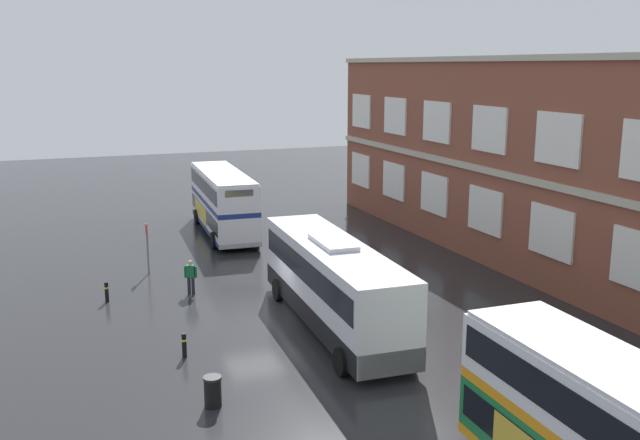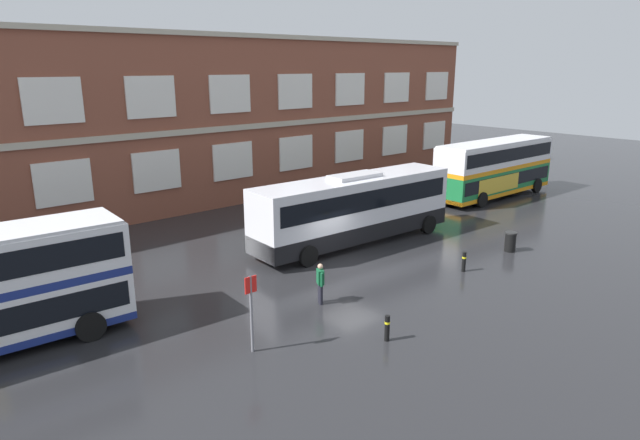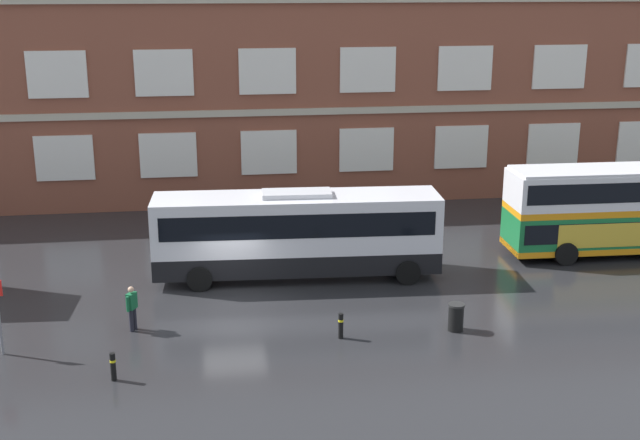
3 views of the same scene
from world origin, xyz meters
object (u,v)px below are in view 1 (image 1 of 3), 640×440
at_px(waiting_passenger, 191,276).
at_px(safety_bollard_east, 184,345).
at_px(double_decker_near, 223,201).
at_px(station_litter_bin, 213,391).
at_px(safety_bollard_west, 107,292).
at_px(bus_stand_flag, 147,244).
at_px(touring_coach, 333,284).

distance_m(waiting_passenger, safety_bollard_east, 7.60).
distance_m(double_decker_near, safety_bollard_east, 20.25).
relative_size(waiting_passenger, station_litter_bin, 1.65).
xyz_separation_m(station_litter_bin, safety_bollard_east, (-4.26, -0.13, -0.03)).
bearing_deg(safety_bollard_west, double_decker_near, 144.06).
distance_m(double_decker_near, waiting_passenger, 12.70).
bearing_deg(station_litter_bin, waiting_passenger, 172.30).
xyz_separation_m(double_decker_near, safety_bollard_east, (19.22, -6.17, -1.66)).
bearing_deg(bus_stand_flag, safety_bollard_east, -1.33).
relative_size(bus_stand_flag, safety_bollard_east, 2.84).
relative_size(double_decker_near, safety_bollard_west, 11.72).
bearing_deg(safety_bollard_west, safety_bollard_east, 15.79).
bearing_deg(safety_bollard_west, station_litter_bin, 10.91).
bearing_deg(waiting_passenger, station_litter_bin, -7.70).
xyz_separation_m(bus_stand_flag, safety_bollard_east, (11.67, -0.27, -1.14)).
bearing_deg(station_litter_bin, safety_bollard_east, -178.28).
relative_size(safety_bollard_west, safety_bollard_east, 1.00).
bearing_deg(waiting_passenger, touring_coach, 35.78).
xyz_separation_m(waiting_passenger, station_litter_bin, (11.66, -1.58, -0.41)).
xyz_separation_m(bus_stand_flag, station_litter_bin, (15.93, -0.14, -1.12)).
height_order(station_litter_bin, safety_bollard_east, station_litter_bin).
distance_m(bus_stand_flag, safety_bollard_west, 4.80).
bearing_deg(bus_stand_flag, touring_coach, 29.60).
bearing_deg(touring_coach, double_decker_near, -179.25).
bearing_deg(double_decker_near, safety_bollard_east, -17.80).
bearing_deg(safety_bollard_west, waiting_passenger, 85.43).
bearing_deg(double_decker_near, safety_bollard_west, -35.94).
relative_size(station_litter_bin, safety_bollard_west, 1.08).
relative_size(touring_coach, bus_stand_flag, 4.48).
bearing_deg(bus_stand_flag, station_litter_bin, -0.51).
relative_size(station_litter_bin, safety_bollard_east, 1.08).
relative_size(double_decker_near, touring_coach, 0.92).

